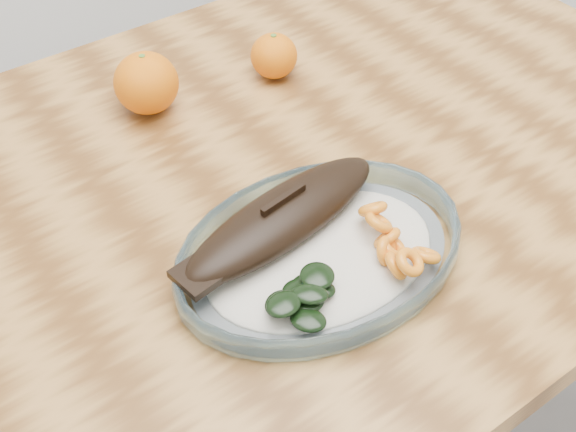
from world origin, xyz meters
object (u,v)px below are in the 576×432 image
(dining_table, at_px, (288,219))
(orange_right, at_px, (274,56))
(orange_left, at_px, (146,83))
(plated_meal, at_px, (319,248))

(dining_table, bearing_deg, orange_right, 60.13)
(orange_left, bearing_deg, plated_meal, -87.01)
(orange_left, bearing_deg, orange_right, -9.68)
(dining_table, xyz_separation_m, orange_right, (0.09, 0.17, 0.13))
(plated_meal, bearing_deg, orange_right, 66.98)
(dining_table, relative_size, orange_right, 18.32)
(orange_left, bearing_deg, dining_table, -66.22)
(dining_table, bearing_deg, orange_left, 113.78)
(plated_meal, height_order, orange_left, orange_left)
(plated_meal, height_order, orange_right, plated_meal)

